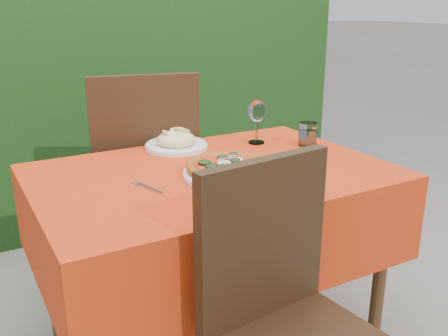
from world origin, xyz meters
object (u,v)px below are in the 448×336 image
chair_near (287,311)px  fork (150,189)px  water_glass (308,135)px  wine_glass (257,113)px  pasta_plate (176,142)px  pizza_plate (229,169)px  chair_far (144,167)px

chair_near → fork: size_ratio=5.64×
chair_near → water_glass: (0.60, 0.68, 0.25)m
water_glass → wine_glass: wine_glass is taller
chair_near → pasta_plate: size_ratio=3.62×
pasta_plate → water_glass: water_glass is taller
water_glass → fork: bearing=-168.0°
pasta_plate → wine_glass: bearing=-15.2°
pasta_plate → fork: (-0.27, -0.40, -0.02)m
pizza_plate → pasta_plate: 0.42m
chair_far → pizza_plate: (0.06, -0.69, 0.18)m
pizza_plate → pasta_plate: size_ratio=1.34×
pasta_plate → chair_far: bearing=100.1°
pasta_plate → pizza_plate: bearing=-88.1°
chair_near → wine_glass: bearing=56.0°
pasta_plate → water_glass: (0.50, -0.23, 0.02)m
pizza_plate → pasta_plate: (-0.01, 0.42, -0.00)m
chair_near → wine_glass: size_ratio=4.92×
chair_far → pasta_plate: chair_far is taller
fork → wine_glass: bearing=10.9°
pasta_plate → chair_near: bearing=-96.1°
pizza_plate → wine_glass: wine_glass is taller
chair_near → chair_far: chair_far is taller
wine_glass → fork: (-0.61, -0.30, -0.13)m
chair_near → fork: bearing=102.2°
chair_far → pizza_plate: 0.71m
pasta_plate → fork: size_ratio=1.56×
pizza_plate → water_glass: 0.52m
chair_far → water_glass: size_ratio=10.49×
chair_near → wine_glass: 0.99m
fork → pizza_plate: bearing=-19.5°
chair_near → chair_far: size_ratio=0.90×
chair_near → water_glass: chair_near is taller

